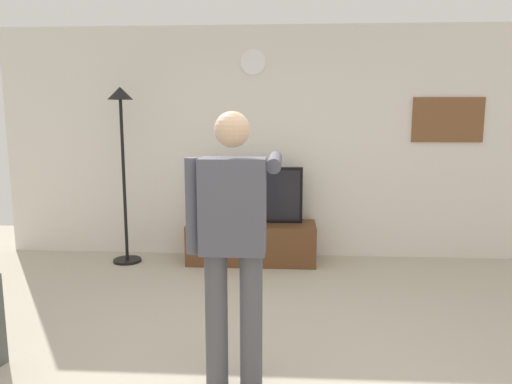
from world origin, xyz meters
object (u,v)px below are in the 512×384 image
(floor_lamp, at_px, (122,139))
(wall_clock, at_px, (253,62))
(television, at_px, (252,195))
(person_standing_nearer_lamp, at_px, (233,237))
(tv_stand, at_px, (252,243))
(framed_picture, at_px, (448,120))

(floor_lamp, bearing_deg, wall_clock, 14.50)
(television, bearing_deg, wall_clock, 90.00)
(floor_lamp, height_order, person_standing_nearer_lamp, floor_lamp)
(tv_stand, height_order, floor_lamp, floor_lamp)
(wall_clock, height_order, framed_picture, wall_clock)
(person_standing_nearer_lamp, bearing_deg, tv_stand, 91.63)
(tv_stand, relative_size, television, 1.26)
(television, distance_m, wall_clock, 1.52)
(floor_lamp, bearing_deg, person_standing_nearer_lamp, -58.86)
(television, xyz_separation_m, person_standing_nearer_lamp, (0.07, -2.64, 0.19))
(framed_picture, height_order, person_standing_nearer_lamp, framed_picture)
(person_standing_nearer_lamp, bearing_deg, wall_clock, 91.47)
(television, xyz_separation_m, framed_picture, (2.23, 0.25, 0.85))
(television, bearing_deg, person_standing_nearer_lamp, -88.39)
(framed_picture, bearing_deg, floor_lamp, -174.12)
(tv_stand, bearing_deg, wall_clock, 90.00)
(framed_picture, relative_size, floor_lamp, 0.40)
(tv_stand, height_order, wall_clock, wall_clock)
(wall_clock, distance_m, floor_lamp, 1.72)
(wall_clock, bearing_deg, person_standing_nearer_lamp, -88.53)
(television, relative_size, floor_lamp, 0.58)
(wall_clock, bearing_deg, floor_lamp, -165.50)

